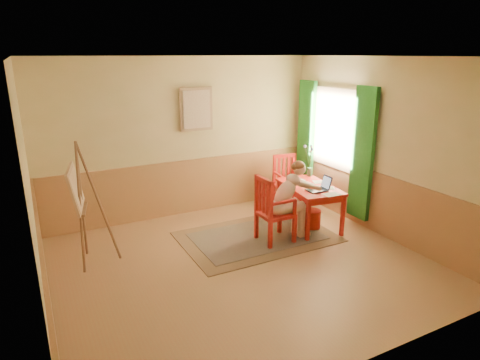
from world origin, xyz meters
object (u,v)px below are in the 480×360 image
chair_back (287,182)px  laptop (320,187)px  chair_left (273,210)px  figure (289,197)px  table (309,191)px  easel (79,193)px

chair_back → laptop: size_ratio=2.61×
chair_left → laptop: (0.89, -0.01, 0.23)m
chair_left → chair_back: 1.60m
chair_back → figure: figure is taller
table → laptop: laptop is taller
chair_left → laptop: chair_left is taller
figure → chair_left: bearing=-179.6°
table → laptop: (-0.00, -0.28, 0.14)m
chair_back → easel: bearing=-171.5°
table → easel: size_ratio=0.73×
easel → chair_left: bearing=-13.4°
chair_back → laptop: bearing=-98.1°
chair_left → chair_back: (1.06, 1.19, -0.03)m
chair_left → chair_back: size_ratio=1.06×
chair_left → easel: 2.80m
chair_back → table: bearing=-100.4°
chair_back → chair_left: bearing=-131.5°
chair_back → easel: easel is taller
chair_back → figure: (-0.75, -1.19, 0.19)m
table → figure: figure is taller
chair_left → figure: figure is taller
chair_left → laptop: 0.92m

